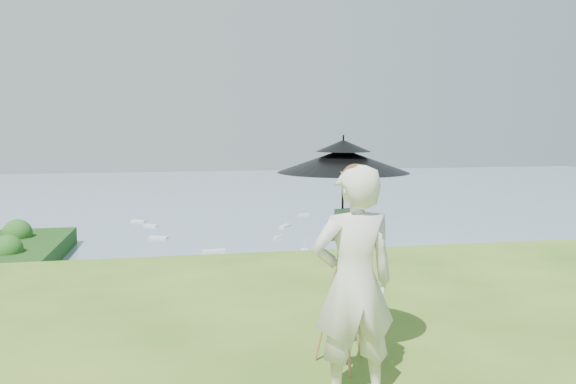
{
  "coord_description": "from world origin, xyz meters",
  "views": [
    {
      "loc": [
        -2.56,
        -2.33,
        2.13
      ],
      "look_at": [
        -1.2,
        4.73,
        1.3
      ],
      "focal_mm": 35.0,
      "sensor_mm": 36.0,
      "label": 1
    }
  ],
  "objects": [
    {
      "name": "bay_water",
      "position": [
        0.0,
        240.0,
        -34.0
      ],
      "size": [
        700.0,
        700.0,
        0.0
      ],
      "primitive_type": "plane",
      "color": "slate",
      "rests_on": "ground"
    },
    {
      "name": "slope_trees",
      "position": [
        0.0,
        35.0,
        -15.0
      ],
      "size": [
        110.0,
        50.0,
        6.0
      ],
      "primitive_type": null,
      "color": "#224C17",
      "rests_on": "forest_slope"
    },
    {
      "name": "harbor_town",
      "position": [
        0.0,
        75.0,
        -29.5
      ],
      "size": [
        110.0,
        22.0,
        5.0
      ],
      "primitive_type": null,
      "color": "beige",
      "rests_on": "shoreline_tier"
    },
    {
      "name": "moored_boats",
      "position": [
        -12.5,
        161.0,
        -33.65
      ],
      "size": [
        140.0,
        140.0,
        0.7
      ],
      "primitive_type": null,
      "color": "silver",
      "rests_on": "bay_water"
    },
    {
      "name": "painter",
      "position": [
        -1.26,
        1.73,
        0.93
      ],
      "size": [
        0.7,
        0.48,
        1.85
      ],
      "primitive_type": "imported",
      "rotation": [
        0.0,
        0.0,
        3.2
      ],
      "color": "beige",
      "rests_on": "ground"
    },
    {
      "name": "field_easel",
      "position": [
        -1.17,
        2.34,
        0.72
      ],
      "size": [
        0.63,
        0.63,
        1.43
      ],
      "primitive_type": null,
      "rotation": [
        0.0,
        0.0,
        0.18
      ],
      "color": "#A36B44",
      "rests_on": "ground"
    },
    {
      "name": "sun_umbrella",
      "position": [
        -1.17,
        2.37,
        1.62
      ],
      "size": [
        1.22,
        1.22,
        0.88
      ],
      "primitive_type": null,
      "rotation": [
        0.0,
        0.0,
        0.06
      ],
      "color": "black",
      "rests_on": "field_easel"
    },
    {
      "name": "painter_cap",
      "position": [
        -1.26,
        1.73,
        1.8
      ],
      "size": [
        0.25,
        0.28,
        0.1
      ],
      "primitive_type": null,
      "rotation": [
        0.0,
        0.0,
        0.18
      ],
      "color": "#D87679",
      "rests_on": "painter"
    }
  ]
}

